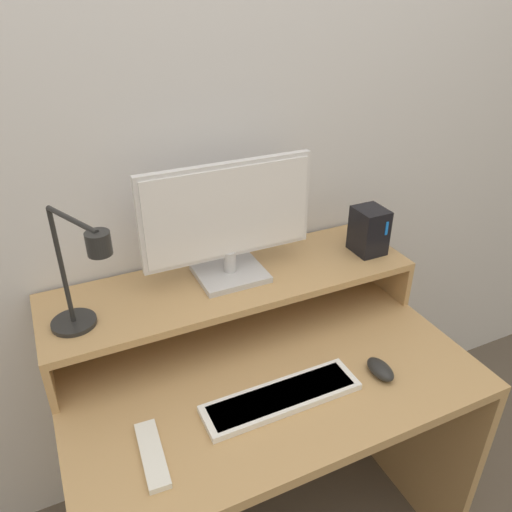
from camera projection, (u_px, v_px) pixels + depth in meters
name	position (u px, v px, depth m)	size (l,w,h in m)	color
wall_back	(204.00, 142.00, 1.45)	(6.00, 0.05, 2.50)	silver
desk	(262.00, 418.00, 1.50)	(1.10, 0.73, 0.74)	tan
monitor_shelf	(233.00, 285.00, 1.48)	(1.10, 0.32, 0.16)	tan
monitor	(227.00, 221.00, 1.39)	(0.50, 0.18, 0.35)	#BCBCC1
desk_lamp	(81.00, 282.00, 1.16)	(0.16, 0.25, 0.33)	black
router_dock	(369.00, 231.00, 1.58)	(0.09, 0.11, 0.15)	black
keyboard	(282.00, 397.00, 1.26)	(0.41, 0.11, 0.02)	white
mouse	(380.00, 369.00, 1.34)	(0.05, 0.10, 0.03)	black
remote_control	(152.00, 454.00, 1.11)	(0.06, 0.19, 0.02)	white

